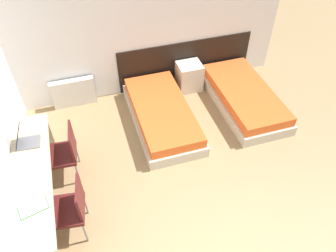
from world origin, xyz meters
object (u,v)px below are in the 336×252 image
object	(u,v)px
bed_near_door	(244,97)
chair_near_laptop	(64,151)
nightstand	(189,76)
laptop	(25,140)
chair_near_notebook	(70,207)
bed_near_window	(162,115)

from	to	relation	value
bed_near_door	chair_near_laptop	size ratio (longest dim) A/B	2.22
nightstand	laptop	bearing A→B (deg)	-154.43
nightstand	chair_near_notebook	size ratio (longest dim) A/B	0.61
chair_near_notebook	laptop	bearing A→B (deg)	121.03
bed_near_door	chair_near_laptop	world-z (taller)	chair_near_laptop
bed_near_door	chair_near_laptop	bearing A→B (deg)	-168.31
chair_near_notebook	laptop	distance (m)	1.17
chair_near_laptop	bed_near_window	bearing A→B (deg)	26.93
nightstand	chair_near_laptop	xyz separation A→B (m)	(-2.45, -1.47, 0.23)
chair_near_notebook	chair_near_laptop	bearing A→B (deg)	97.70
chair_near_notebook	nightstand	bearing A→B (deg)	52.42
bed_near_window	bed_near_door	xyz separation A→B (m)	(1.58, 0.00, 0.00)
bed_near_window	nightstand	bearing A→B (deg)	45.24
laptop	chair_near_laptop	bearing A→B (deg)	-6.08
bed_near_window	nightstand	xyz separation A→B (m)	(0.79, 0.80, 0.10)
nightstand	bed_near_door	bearing A→B (deg)	-45.24
bed_near_window	bed_near_door	size ratio (longest dim) A/B	1.00
chair_near_laptop	nightstand	bearing A→B (deg)	35.85
chair_near_laptop	laptop	size ratio (longest dim) A/B	2.76
bed_near_window	nightstand	distance (m)	1.13
laptop	nightstand	bearing A→B (deg)	29.87
bed_near_door	laptop	xyz separation A→B (m)	(-3.69, -0.59, 0.61)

